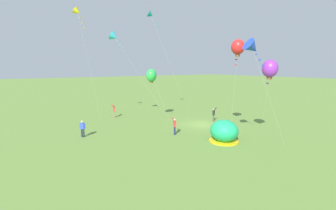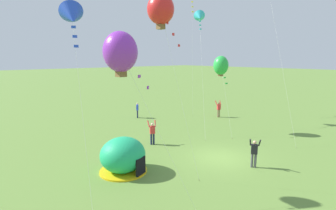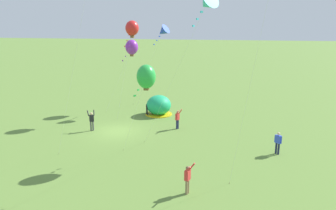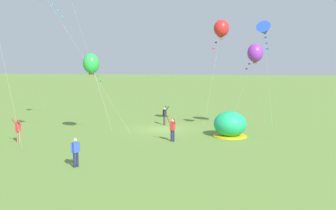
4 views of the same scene
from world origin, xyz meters
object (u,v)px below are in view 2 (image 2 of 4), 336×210
person_center_field (219,108)px  person_arms_raised (254,152)px  popup_tent (123,156)px  kite_blue (72,17)px  kite_cyan (200,17)px  kite_green (221,65)px  person_far_back (137,109)px  kite_red (161,9)px  person_strolling (152,132)px  kite_purple (120,52)px

person_center_field → person_arms_raised: 13.85m
popup_tent → kite_blue: size_ratio=0.30×
kite_cyan → person_center_field: bearing=-12.1°
person_center_field → kite_cyan: bearing=167.9°
person_arms_raised → kite_green: 9.56m
kite_blue → person_far_back: bearing=43.9°
kite_green → kite_blue: bearing=-173.5°
kite_cyan → kite_red: size_ratio=1.17×
person_strolling → kite_green: (6.90, -1.17, 5.00)m
kite_red → person_far_back: bearing=59.2°
person_far_back → kite_red: 17.60m
kite_cyan → kite_red: (-12.16, -8.12, -1.70)m
popup_tent → kite_green: bearing=7.7°
person_center_field → kite_green: size_ratio=0.28×
kite_green → kite_blue: 14.19m
popup_tent → kite_cyan: (13.04, 5.67, 9.73)m
popup_tent → person_center_field: bearing=17.6°
person_far_back → person_strolling: person_strolling is taller
person_far_back → kite_purple: bearing=-127.4°
person_far_back → kite_blue: bearing=-136.1°
kite_purple → person_strolling: bearing=43.3°
person_far_back → person_center_field: size_ratio=0.91×
kite_purple → kite_red: kite_red is taller
person_far_back → person_strolling: 9.43m
popup_tent → person_center_field: size_ratio=1.49×
kite_green → kite_purple: bearing=-159.7°
person_strolling → kite_blue: 10.67m
popup_tent → kite_blue: (-2.56, -0.03, 7.61)m
person_far_back → person_arms_raised: 16.09m
person_strolling → kite_purple: 10.71m
person_strolling → kite_green: kite_green is taller
kite_green → kite_red: size_ratio=0.70×
kite_green → kite_cyan: bearing=67.1°
kite_purple → kite_green: (13.39, 4.96, -0.92)m
kite_blue → kite_red: bearing=-35.1°
popup_tent → kite_cyan: bearing=23.5°
person_arms_raised → kite_cyan: size_ratio=0.17×
popup_tent → person_center_field: 16.71m
kite_green → person_far_back: bearing=104.2°
popup_tent → kite_red: 8.44m
person_center_field → kite_blue: bearing=-164.6°
person_center_field → person_strolling: same height
popup_tent → person_center_field: popup_tent is taller
kite_cyan → kite_red: bearing=-146.2°
kite_cyan → person_far_back: bearing=127.9°
person_center_field → person_arms_raised: size_ratio=1.00×
person_arms_raised → kite_purple: (-8.38, 1.47, 5.92)m
person_center_field → kite_red: kite_red is taller
person_strolling → kite_purple: kite_purple is taller
popup_tent → kite_cyan: size_ratio=0.25×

